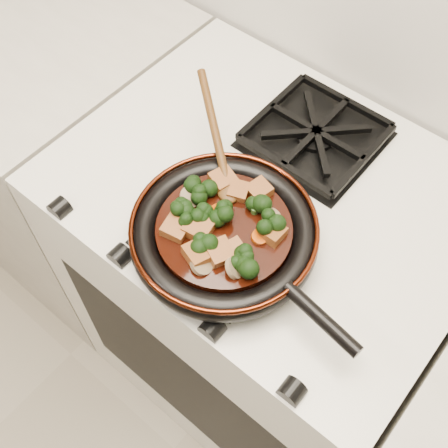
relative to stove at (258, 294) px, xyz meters
The scene contains 32 objects.
stove is the anchor object (origin of this frame).
burner_grate_front 0.48m from the stove, 90.00° to the right, with size 0.23×0.23×0.03m, color black, non-canonical shape.
burner_grate_back 0.48m from the stove, 90.00° to the left, with size 0.23×0.23×0.03m, color black, non-canonical shape.
skillet 0.52m from the stove, 82.29° to the right, with size 0.43×0.31×0.05m.
braising_sauce 0.52m from the stove, 83.15° to the right, with size 0.22×0.22×0.02m, color black.
tofu_cube_0 0.56m from the stove, 77.11° to the right, with size 0.04×0.04×0.02m, color brown.
tofu_cube_1 0.53m from the stove, 115.56° to the right, with size 0.04×0.04×0.02m, color brown.
tofu_cube_2 0.54m from the stove, 53.08° to the right, with size 0.04×0.03×0.02m, color brown.
tofu_cube_3 0.56m from the stove, 84.34° to the right, with size 0.04×0.04×0.02m, color brown.
tofu_cube_4 0.52m from the stove, 93.97° to the right, with size 0.03×0.03×0.02m, color brown.
tofu_cube_5 0.55m from the stove, 72.21° to the right, with size 0.03×0.03×0.02m, color brown.
tofu_cube_6 0.52m from the stove, 72.86° to the right, with size 0.04×0.03×0.02m, color brown.
tofu_cube_7 0.56m from the stove, 100.02° to the right, with size 0.04×0.04×0.02m, color brown.
tofu_cube_8 0.55m from the stove, 92.63° to the right, with size 0.04×0.04×0.02m, color brown.
broccoli_floret_0 0.54m from the stove, 114.59° to the right, with size 0.06×0.06×0.05m, color black, non-canonical shape.
broccoli_floret_1 0.56m from the stove, 64.46° to the right, with size 0.06×0.06×0.05m, color black, non-canonical shape.
broccoli_floret_2 0.55m from the stove, 102.20° to the right, with size 0.06×0.06×0.06m, color black, non-canonical shape.
broccoli_floret_3 0.56m from the stove, 83.61° to the right, with size 0.06×0.06×0.06m, color black, non-canonical shape.
broccoli_floret_4 0.54m from the stove, 89.80° to the right, with size 0.06×0.06×0.05m, color black, non-canonical shape.
broccoli_floret_5 0.55m from the stove, 104.48° to the right, with size 0.05×0.05×0.06m, color black, non-canonical shape.
broccoli_floret_6 0.53m from the stove, 69.28° to the right, with size 0.06×0.06×0.05m, color black, non-canonical shape.
broccoli_floret_7 0.54m from the stove, 55.72° to the right, with size 0.06×0.06×0.05m, color black, non-canonical shape.
broccoli_floret_8 0.54m from the stove, 92.91° to the right, with size 0.06×0.06×0.05m, color black, non-canonical shape.
carrot_coin_0 0.54m from the stove, 99.33° to the right, with size 0.03×0.03×0.01m, color #B13E04.
carrot_coin_1 0.54m from the stove, 60.93° to the right, with size 0.03×0.03×0.01m, color #B13E04.
carrot_coin_2 0.53m from the stove, 92.78° to the right, with size 0.03×0.03×0.01m, color #B13E04.
carrot_coin_3 0.54m from the stove, 116.22° to the right, with size 0.03×0.03×0.01m, color #B13E04.
mushroom_slice_0 0.56m from the stove, 68.67° to the right, with size 0.03×0.03×0.01m, color #7C6547.
mushroom_slice_1 0.57m from the stove, 80.85° to the right, with size 0.04×0.04×0.01m, color #7C6547.
mushroom_slice_2 0.53m from the stove, 53.92° to the right, with size 0.03×0.03×0.01m, color #7C6547.
mushroom_slice_3 0.54m from the stove, 112.18° to the right, with size 0.04×0.04×0.01m, color #7C6547.
wooden_spoon 0.54m from the stove, 140.71° to the right, with size 0.13×0.11×0.23m.
Camera 1 is at (0.33, 1.17, 1.71)m, focal length 45.00 mm.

